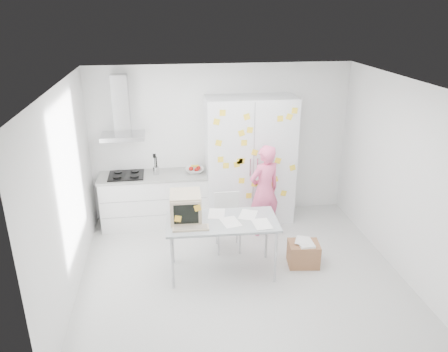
{
  "coord_description": "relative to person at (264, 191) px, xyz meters",
  "views": [
    {
      "loc": [
        -0.98,
        -5.27,
        3.6
      ],
      "look_at": [
        -0.13,
        0.76,
        1.2
      ],
      "focal_mm": 35.0,
      "sensor_mm": 36.0,
      "label": 1
    }
  ],
  "objects": [
    {
      "name": "range_hood",
      "position": [
        -2.24,
        0.74,
        1.18
      ],
      "size": [
        0.7,
        0.48,
        1.01
      ],
      "color": "silver",
      "rests_on": "walls"
    },
    {
      "name": "person",
      "position": [
        0.0,
        0.0,
        0.0
      ],
      "size": [
        0.66,
        0.55,
        1.55
      ],
      "primitive_type": "imported",
      "rotation": [
        0.0,
        0.0,
        3.52
      ],
      "color": "#F86092",
      "rests_on": "ground"
    },
    {
      "name": "desk",
      "position": [
        -1.15,
        -1.0,
        0.15
      ],
      "size": [
        1.56,
        0.82,
        1.22
      ],
      "rotation": [
        0.0,
        0.0,
        -0.03
      ],
      "color": "#9CA2A6",
      "rests_on": "ground"
    },
    {
      "name": "ceiling",
      "position": [
        -0.59,
        -1.1,
        1.93
      ],
      "size": [
        4.5,
        4.0,
        0.02
      ],
      "primitive_type": "cube",
      "color": "white",
      "rests_on": "walls"
    },
    {
      "name": "tall_cabinet",
      "position": [
        -0.14,
        0.57,
        0.33
      ],
      "size": [
        1.5,
        0.68,
        2.2
      ],
      "color": "silver",
      "rests_on": "ground"
    },
    {
      "name": "chair",
      "position": [
        -0.66,
        -0.37,
        -0.26
      ],
      "size": [
        0.42,
        0.42,
        0.9
      ],
      "rotation": [
        0.0,
        0.0,
        -0.03
      ],
      "color": "silver",
      "rests_on": "ground"
    },
    {
      "name": "walls",
      "position": [
        -0.59,
        -0.38,
        0.58
      ],
      "size": [
        4.52,
        4.01,
        2.7
      ],
      "color": "white",
      "rests_on": "ground"
    },
    {
      "name": "counter_run",
      "position": [
        -1.78,
        0.6,
        -0.3
      ],
      "size": [
        1.84,
        0.63,
        1.28
      ],
      "color": "white",
      "rests_on": "ground"
    },
    {
      "name": "cardboard_box",
      "position": [
        0.37,
        -1.03,
        -0.59
      ],
      "size": [
        0.48,
        0.4,
        0.39
      ],
      "rotation": [
        0.0,
        0.0,
        -0.12
      ],
      "color": "#966441",
      "rests_on": "ground"
    },
    {
      "name": "floor",
      "position": [
        -0.59,
        -1.1,
        -0.78
      ],
      "size": [
        4.5,
        4.0,
        0.02
      ],
      "primitive_type": "cube",
      "color": "silver",
      "rests_on": "ground"
    }
  ]
}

